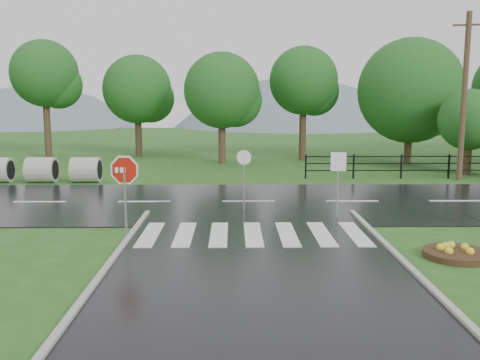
{
  "coord_description": "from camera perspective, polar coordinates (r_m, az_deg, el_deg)",
  "views": [
    {
      "loc": [
        -0.57,
        -10.16,
        4.02
      ],
      "look_at": [
        -0.37,
        6.0,
        1.5
      ],
      "focal_mm": 40.0,
      "sensor_mm": 36.0,
      "label": 1
    }
  ],
  "objects": [
    {
      "name": "fence_west",
      "position": [
        27.65,
        16.83,
        1.64
      ],
      "size": [
        9.58,
        0.08,
        1.2
      ],
      "color": "black",
      "rests_on": "ground"
    },
    {
      "name": "entrance_tree_left",
      "position": [
        30.27,
        23.28,
        5.91
      ],
      "size": [
        3.17,
        3.17,
        4.44
      ],
      "color": "#3D2B1C",
      "rests_on": "ground"
    },
    {
      "name": "flower_bed",
      "position": [
        14.68,
        22.12,
        -7.2
      ],
      "size": [
        1.67,
        1.67,
        0.33
      ],
      "color": "#332111",
      "rests_on": "ground"
    },
    {
      "name": "stop_sign",
      "position": [
        15.35,
        -12.21,
        0.31
      ],
      "size": [
        1.13,
        0.21,
        2.56
      ],
      "color": "#939399",
      "rests_on": "ground"
    },
    {
      "name": "crosswalk",
      "position": [
        15.68,
        1.42,
        -5.77
      ],
      "size": [
        6.5,
        2.8,
        0.02
      ],
      "color": "silver",
      "rests_on": "ground"
    },
    {
      "name": "hills",
      "position": [
        77.77,
        2.33,
        -5.69
      ],
      "size": [
        102.0,
        48.0,
        48.0
      ],
      "color": "slate",
      "rests_on": "ground"
    },
    {
      "name": "main_road",
      "position": [
        20.56,
        0.91,
        -2.41
      ],
      "size": [
        90.0,
        8.0,
        0.04
      ],
      "primitive_type": "cube",
      "color": "black",
      "rests_on": "ground"
    },
    {
      "name": "utility_pole_east",
      "position": [
        27.92,
        22.8,
        8.25
      ],
      "size": [
        1.38,
        0.48,
        7.97
      ],
      "color": "#473523",
      "rests_on": "ground"
    },
    {
      "name": "treeline",
      "position": [
        34.43,
        1.92,
        2.16
      ],
      "size": [
        83.2,
        5.2,
        10.0
      ],
      "color": "#19521B",
      "rests_on": "ground"
    },
    {
      "name": "ground",
      "position": [
        10.94,
        2.39,
        -12.71
      ],
      "size": [
        120.0,
        120.0,
        0.0
      ],
      "primitive_type": "plane",
      "color": "#27581D",
      "rests_on": "ground"
    },
    {
      "name": "reg_sign_small",
      "position": [
        17.69,
        10.42,
        0.79
      ],
      "size": [
        0.49,
        0.12,
        2.24
      ],
      "color": "#939399",
      "rests_on": "ground"
    },
    {
      "name": "reg_sign_round",
      "position": [
        18.64,
        0.42,
        0.77
      ],
      "size": [
        0.51,
        0.11,
        2.2
      ],
      "color": "#939399",
      "rests_on": "ground"
    }
  ]
}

